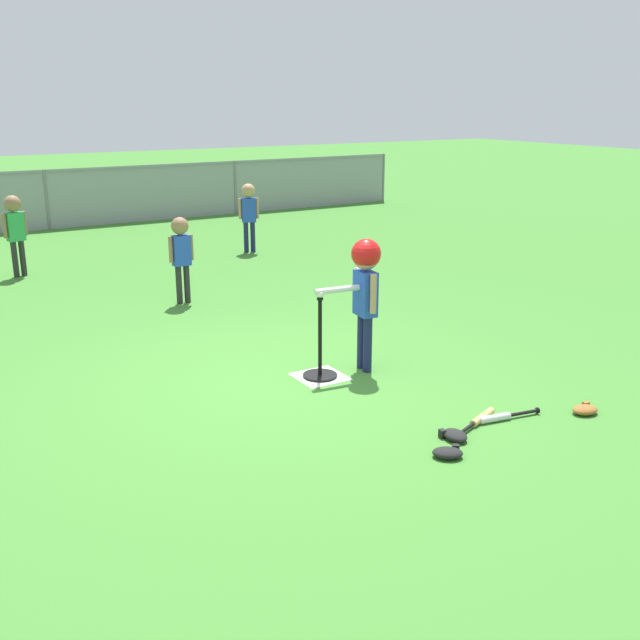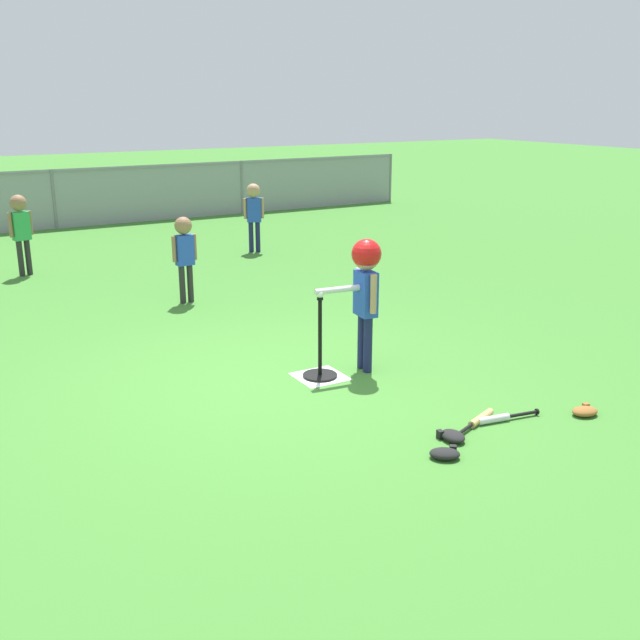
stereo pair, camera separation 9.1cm
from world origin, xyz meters
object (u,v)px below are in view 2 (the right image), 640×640
at_px(fielder_deep_left, 184,248).
at_px(glove_by_plate, 445,454).
at_px(batter_child, 365,278).
at_px(batting_tee, 320,364).
at_px(fielder_near_right, 20,224).
at_px(baseball_on_tee, 320,294).
at_px(fielder_near_left, 254,208).
at_px(glove_tossed_aside, 452,436).
at_px(glove_near_bats, 585,411).
at_px(spare_bat_wood, 477,421).
at_px(spare_bat_silver, 500,418).

height_order(fielder_deep_left, glove_by_plate, fielder_deep_left).
relative_size(batter_child, fielder_deep_left, 1.16).
relative_size(batting_tee, fielder_near_right, 0.65).
distance_m(batting_tee, batter_child, 0.89).
height_order(baseball_on_tee, fielder_near_left, fielder_near_left).
height_order(fielder_near_right, glove_tossed_aside, fielder_near_right).
bearing_deg(glove_tossed_aside, fielder_near_right, 103.90).
distance_m(batting_tee, fielder_near_left, 5.94).
bearing_deg(batter_child, fielder_near_left, 74.77).
distance_m(fielder_deep_left, glove_near_bats, 5.22).
relative_size(fielder_near_right, spare_bat_wood, 1.80).
relative_size(fielder_near_left, spare_bat_silver, 2.01).
height_order(fielder_near_right, glove_near_bats, fielder_near_right).
bearing_deg(fielder_deep_left, baseball_on_tee, -87.54).
xyz_separation_m(spare_bat_wood, glove_by_plate, (-0.59, -0.32, 0.01)).
bearing_deg(glove_tossed_aside, batter_child, 80.79).
relative_size(batter_child, glove_tossed_aside, 5.32).
height_order(glove_by_plate, glove_tossed_aside, same).
bearing_deg(baseball_on_tee, batting_tee, 0.00).
bearing_deg(batting_tee, fielder_deep_left, 92.46).
bearing_deg(glove_by_plate, spare_bat_wood, 28.69).
relative_size(fielder_near_right, glove_tossed_aside, 4.92).
bearing_deg(batter_child, glove_tossed_aside, -99.21).
height_order(batting_tee, spare_bat_wood, batting_tee).
distance_m(batter_child, glove_by_plate, 2.06).
xyz_separation_m(baseball_on_tee, glove_tossed_aside, (0.19, -1.65, -0.76)).
distance_m(fielder_near_left, glove_near_bats, 7.45).
distance_m(fielder_deep_left, glove_tossed_aside, 4.81).
bearing_deg(spare_bat_wood, fielder_deep_left, 98.36).
bearing_deg(fielder_deep_left, spare_bat_wood, -81.64).
bearing_deg(spare_bat_silver, fielder_deep_left, 100.59).
xyz_separation_m(fielder_deep_left, glove_tossed_aside, (0.33, -4.75, -0.66)).
bearing_deg(batting_tee, baseball_on_tee, 0.00).
height_order(batting_tee, glove_tossed_aside, batting_tee).
relative_size(spare_bat_silver, glove_by_plate, 2.07).
distance_m(batting_tee, fielder_near_right, 5.95).
distance_m(batting_tee, spare_bat_wood, 1.63).
relative_size(fielder_deep_left, glove_by_plate, 3.98).
relative_size(baseball_on_tee, spare_bat_silver, 0.13).
bearing_deg(fielder_near_left, spare_bat_wood, -101.43).
distance_m(fielder_near_right, spare_bat_wood, 7.58).
height_order(fielder_near_right, fielder_near_left, fielder_near_right).
bearing_deg(glove_near_bats, spare_bat_silver, 159.61).
bearing_deg(glove_by_plate, fielder_near_right, 101.87).
xyz_separation_m(batting_tee, batter_child, (0.45, -0.05, 0.77)).
relative_size(fielder_near_right, glove_by_plate, 4.28).
bearing_deg(spare_bat_wood, fielder_near_right, 106.74).
distance_m(baseball_on_tee, glove_by_plate, 2.00).
relative_size(batting_tee, glove_near_bats, 3.09).
xyz_separation_m(baseball_on_tee, glove_by_plate, (-0.04, -1.85, -0.76)).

